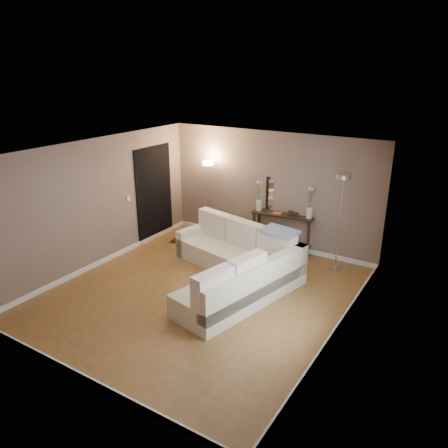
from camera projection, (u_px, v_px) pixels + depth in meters
The scene contains 23 objects.
floor at pixel (201, 294), 7.96m from camera, with size 5.00×5.50×0.01m, color brown.
ceiling at pixel (198, 151), 7.06m from camera, with size 5.00×5.50×0.01m, color white.
wall_back at pixel (271, 190), 9.71m from camera, with size 5.00×0.02×2.60m, color #78665C.
wall_front at pixel (69, 294), 5.31m from camera, with size 5.00×0.02×2.60m, color #78665C.
wall_left at pixel (97, 204), 8.76m from camera, with size 0.02×5.50×2.60m, color #78665C.
wall_right at pixel (343, 259), 6.26m from camera, with size 0.02×5.50×2.60m, color #78665C.
baseboard_back at pixel (268, 242), 10.12m from camera, with size 5.00×0.03×0.10m, color white.
baseboard_front at pixel (82, 376), 5.76m from camera, with size 5.00×0.03×0.10m, color white.
baseboard_left at pixel (104, 260), 9.17m from camera, with size 0.03×5.50×0.10m, color white.
baseboard_right at pixel (333, 333), 6.70m from camera, with size 0.03×5.50×0.10m, color white.
doorway at pixel (154, 193), 10.17m from camera, with size 0.02×1.20×2.20m, color black.
switch_plate at pixel (128, 198), 9.45m from camera, with size 0.02×0.08×0.12m, color white.
sectional_sofa at pixel (237, 264), 8.28m from camera, with size 2.87×3.15×0.96m.
throw_blanket at pixel (280, 231), 8.21m from camera, with size 0.69×0.40×0.05m, color gray.
console_table at pixel (279, 229), 9.72m from camera, with size 1.40×0.49×0.85m.
leaning_mirror at pixel (287, 196), 9.58m from camera, with size 0.97×0.13×0.76m.
table_decor at pixel (283, 214), 9.52m from camera, with size 0.59×0.14×0.14m.
flower_vase_left at pixel (259, 198), 9.71m from camera, with size 0.16×0.14×0.72m.
flower_vase_right at pixel (310, 205), 9.22m from camera, with size 0.16×0.14×0.72m.
floor_lamp_lit at pixel (208, 184), 10.26m from camera, with size 0.31×0.31×1.82m.
floor_lamp_unlit at pixel (341, 204), 8.39m from camera, with size 0.30×0.30×1.99m.
charcoal_rug at pixel (200, 239), 10.43m from camera, with size 1.19×0.89×0.02m, color black.
black_bag at pixel (191, 234), 10.36m from camera, with size 0.34×0.24×0.22m, color black.
Camera 1 is at (4.08, -5.75, 3.92)m, focal length 35.00 mm.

